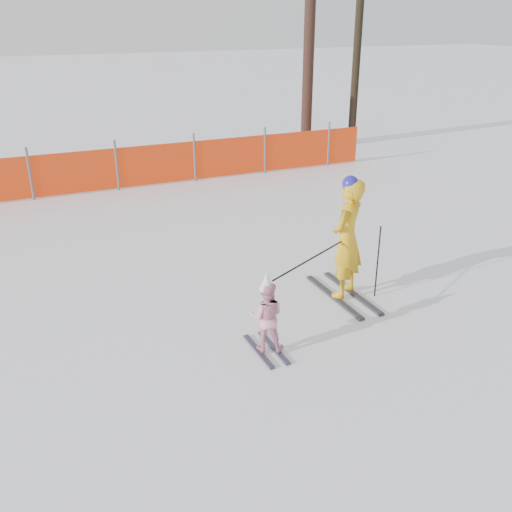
{
  "coord_description": "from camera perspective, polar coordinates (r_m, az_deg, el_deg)",
  "views": [
    {
      "loc": [
        -2.92,
        -6.04,
        4.06
      ],
      "look_at": [
        0.0,
        0.5,
        1.0
      ],
      "focal_mm": 40.0,
      "sensor_mm": 36.0,
      "label": 1
    }
  ],
  "objects": [
    {
      "name": "ground",
      "position": [
        7.85,
        1.5,
        -8.05
      ],
      "size": [
        120.0,
        120.0,
        0.0
      ],
      "primitive_type": "plane",
      "color": "white",
      "rests_on": "ground"
    },
    {
      "name": "adult",
      "position": [
        8.62,
        9.07,
        1.75
      ],
      "size": [
        0.8,
        1.58,
        1.93
      ],
      "color": "black",
      "rests_on": "ground"
    },
    {
      "name": "child",
      "position": [
        7.28,
        1.05,
        -6.0
      ],
      "size": [
        0.57,
        0.85,
        1.13
      ],
      "color": "black",
      "rests_on": "ground"
    },
    {
      "name": "ski_poles",
      "position": [
        8.22,
        8.3,
        -0.43
      ],
      "size": [
        2.11,
        0.83,
        1.16
      ],
      "color": "black",
      "rests_on": "ground"
    },
    {
      "name": "safety_fence",
      "position": [
        14.36,
        -19.93,
        7.63
      ],
      "size": [
        16.97,
        0.06,
        1.25
      ],
      "color": "#595960",
      "rests_on": "ground"
    },
    {
      "name": "tree_trunks",
      "position": [
        17.55,
        -0.77,
        19.63
      ],
      "size": [
        11.96,
        1.17,
        6.32
      ],
      "color": "#321D16",
      "rests_on": "ground"
    }
  ]
}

